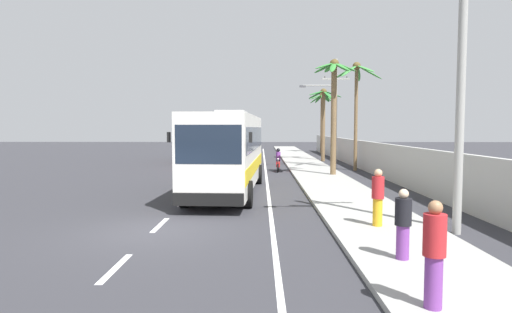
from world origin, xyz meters
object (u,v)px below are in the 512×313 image
utility_pole_mid (334,110)px  palm_fourth (357,90)px  palm_second (322,108)px  motorcycle_beside_bus (278,162)px  palm_third (324,112)px  pedestrian_near_kerb (378,196)px  pedestrian_far_walk (434,252)px  coach_bus_foreground (229,150)px  utility_pole_nearest (459,59)px  palm_nearest (334,98)px  coach_bus_far_lane (208,140)px  pedestrian_midwalk (403,223)px

utility_pole_mid → palm_fourth: bearing=-50.5°
palm_second → motorcycle_beside_bus: bearing=-105.8°
utility_pole_mid → palm_third: 6.98m
pedestrian_near_kerb → pedestrian_far_walk: pedestrian_far_walk is taller
coach_bus_foreground → utility_pole_nearest: utility_pole_nearest is taller
coach_bus_foreground → palm_second: palm_second is taller
coach_bus_foreground → pedestrian_far_walk: coach_bus_foreground is taller
coach_bus_foreground → motorcycle_beside_bus: coach_bus_foreground is taller
coach_bus_foreground → palm_nearest: size_ratio=1.54×
coach_bus_far_lane → palm_second: bearing=44.2°
palm_second → palm_third: bearing=-97.2°
coach_bus_foreground → palm_third: 20.48m
pedestrian_near_kerb → palm_third: 26.82m
pedestrian_near_kerb → palm_fourth: palm_fourth is taller
coach_bus_far_lane → palm_nearest: palm_nearest is taller
pedestrian_near_kerb → palm_nearest: (1.06, 14.15, 3.84)m
pedestrian_far_walk → palm_second: palm_second is taller
coach_bus_foreground → pedestrian_near_kerb: (4.96, -7.49, -0.99)m
utility_pole_nearest → palm_fourth: utility_pole_nearest is taller
motorcycle_beside_bus → utility_pole_nearest: bearing=-76.4°
pedestrian_far_walk → palm_nearest: palm_nearest is taller
pedestrian_far_walk → palm_fourth: 24.57m
motorcycle_beside_bus → palm_third: palm_third is taller
pedestrian_midwalk → palm_third: 30.06m
palm_nearest → motorcycle_beside_bus: bearing=135.7°
palm_nearest → palm_fourth: 4.48m
utility_pole_mid → palm_second: bearing=84.7°
utility_pole_nearest → palm_second: (1.64, 38.79, 0.41)m
coach_bus_far_lane → palm_third: (10.54, -0.18, 2.49)m
coach_bus_far_lane → palm_third: palm_third is taller
coach_bus_far_lane → palm_third: bearing=-1.0°
palm_second → palm_third: 12.01m
pedestrian_midwalk → palm_nearest: palm_nearest is taller
coach_bus_foreground → palm_fourth: bearing=51.8°
palm_nearest → palm_third: bearing=84.6°
coach_bus_far_lane → utility_pole_mid: size_ratio=1.36×
coach_bus_far_lane → palm_fourth: size_ratio=1.45×
palm_nearest → palm_second: size_ratio=1.02×
pedestrian_far_walk → utility_pole_nearest: (2.76, 5.45, 3.90)m
coach_bus_foreground → motorcycle_beside_bus: size_ratio=5.68×
coach_bus_far_lane → pedestrian_midwalk: coach_bus_far_lane is taller
pedestrian_near_kerb → coach_bus_far_lane: bearing=-164.4°
coach_bus_far_lane → pedestrian_far_walk: size_ratio=6.31×
motorcycle_beside_bus → utility_pole_nearest: (4.31, -17.75, 4.30)m
pedestrian_far_walk → palm_fourth: (3.96, 23.80, 4.61)m
motorcycle_beside_bus → palm_fourth: bearing=6.2°
palm_third → palm_fourth: (1.06, -8.56, 1.23)m
coach_bus_far_lane → utility_pole_mid: utility_pole_mid is taller
motorcycle_beside_bus → palm_third: bearing=64.1°
palm_third → palm_fourth: size_ratio=0.86×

